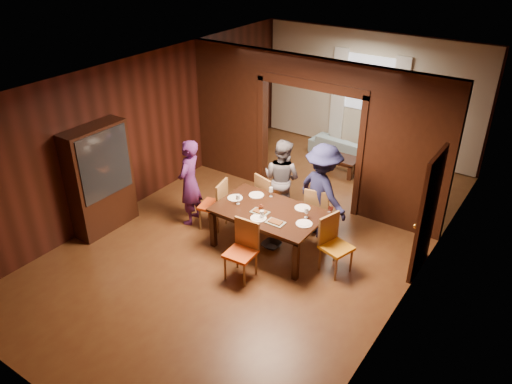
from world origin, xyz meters
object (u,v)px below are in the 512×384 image
Objects in this scene: chair_far_l at (271,197)px; hutch at (100,179)px; person_grey at (282,179)px; person_navy at (323,191)px; person_purple at (190,182)px; chair_right at (337,246)px; dining_table at (268,229)px; coffee_table at (340,165)px; chair_near at (240,252)px; chair_far_r at (318,210)px; sofa at (345,147)px; chair_left at (213,204)px.

chair_far_l is 3.11m from hutch.
person_navy is (0.94, -0.17, 0.10)m from person_grey.
person_purple reaches higher than person_grey.
person_grey is 3.31m from hutch.
person_grey reaches higher than chair_right.
person_purple is 0.91× the size of dining_table.
coffee_table is (0.16, 2.28, -0.58)m from person_grey.
person_navy reaches higher than person_grey.
chair_near is (-1.18, -1.00, 0.00)m from chair_right.
hutch is (-2.86, -1.12, 0.62)m from dining_table.
person_purple is 2.41m from chair_far_r.
sofa is 1.77× the size of chair_left.
chair_far_l is (0.75, 0.81, 0.00)m from chair_left.
chair_far_l is at bearing 75.72° from person_grey.
chair_near reaches higher than dining_table.
person_navy is 2.02m from chair_left.
person_navy is 1.17m from dining_table.
chair_far_r is (0.96, 0.10, 0.00)m from chair_far_l.
chair_near is 0.48× the size of hutch.
person_navy is (2.23, 0.98, 0.05)m from person_purple.
chair_far_l reaches higher than coffee_table.
person_purple is 1.71× the size of chair_far_l.
chair_near is at bearing -85.28° from dining_table.
hutch reaches higher than person_purple.
person_purple is 1.75m from dining_table.
person_grey is at bearing 75.94° from chair_right.
person_navy is 1.82× the size of chair_far_l.
person_purple reaches higher than coffee_table.
chair_far_r reaches higher than coffee_table.
person_navy is at bearing 59.49° from dining_table.
chair_right is 1.00× the size of chair_near.
sofa is 4.29m from chair_left.
chair_far_r is (2.17, 0.98, -0.34)m from person_purple.
chair_near is (1.30, -0.93, 0.00)m from chair_left.
dining_table is 1.88× the size of chair_far_r.
person_navy is 1.03× the size of sofa.
chair_left is (-0.82, -1.08, -0.30)m from person_grey.
sofa is at bearing 66.50° from hutch.
person_grey is at bearing 130.33° from chair_left.
sofa is 4.53m from chair_right.
person_navy is 1.09m from chair_far_l.
hutch reaches higher than person_navy.
coffee_table is at bearing 151.20° from chair_left.
chair_right and chair_far_r have the same top height.
person_grey is at bearing 41.89° from hutch.
person_navy reaches higher than chair_left.
chair_far_r and chair_near have the same top height.
dining_table is 3.14m from hutch.
chair_right is at bearing 149.51° from person_grey.
person_grey is 1.62× the size of chair_far_r.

